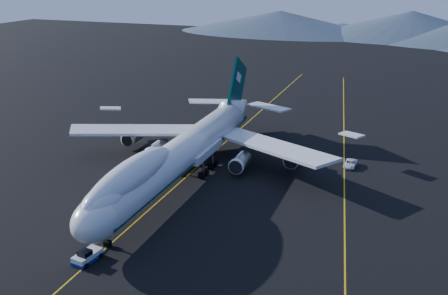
% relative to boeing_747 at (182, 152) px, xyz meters
% --- Properties ---
extents(ground, '(500.00, 500.00, 0.00)m').
position_rel_boeing_747_xyz_m(ground, '(-0.00, -0.03, -5.81)').
color(ground, black).
rests_on(ground, ground).
extents(taxiway_line_main, '(0.25, 220.00, 0.01)m').
position_rel_boeing_747_xyz_m(taxiway_line_main, '(-0.00, -0.03, -5.80)').
color(taxiway_line_main, '#C49E0B').
rests_on(taxiway_line_main, ground).
extents(taxiway_line_side, '(28.08, 198.09, 0.01)m').
position_rel_boeing_747_xyz_m(taxiway_line_side, '(30.00, 9.97, -5.80)').
color(taxiway_line_side, '#C49E0B').
rests_on(taxiway_line_side, ground).
extents(boeing_747, '(59.62, 72.43, 19.37)m').
position_rel_boeing_747_xyz_m(boeing_747, '(0.00, 0.00, 0.00)').
color(boeing_747, silver).
rests_on(boeing_747, ground).
extents(pushback_tug, '(3.09, 4.79, 1.97)m').
position_rel_boeing_747_xyz_m(pushback_tug, '(-0.53, -30.86, -5.20)').
color(pushback_tug, silver).
rests_on(pushback_tug, ground).
extents(service_van, '(2.60, 5.15, 1.40)m').
position_rel_boeing_747_xyz_m(service_van, '(30.00, 18.67, -5.12)').
color(service_van, white).
rests_on(service_van, ground).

